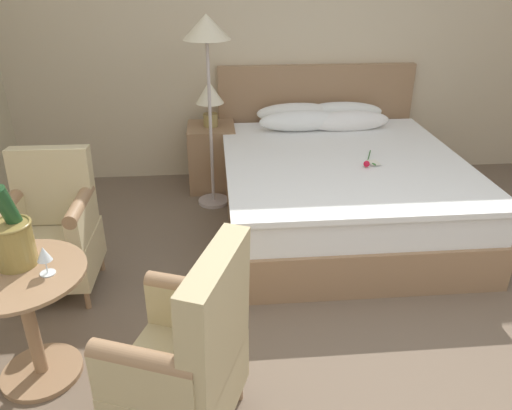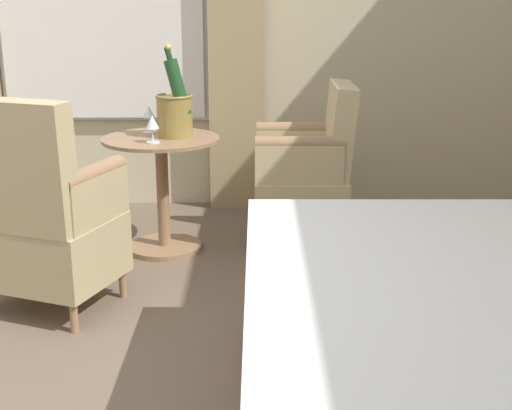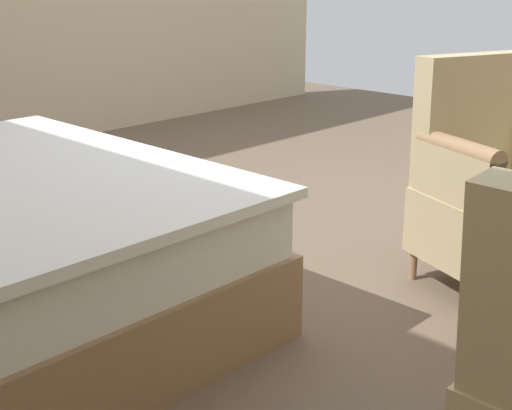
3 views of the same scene
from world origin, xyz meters
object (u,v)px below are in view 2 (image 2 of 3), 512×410
(wine_glass_near_bucket, at_px, (149,114))
(armchair_by_window, at_px, (309,174))
(wine_glass_near_edge, at_px, (152,124))
(side_table_round, at_px, (162,185))
(champagne_bucket, at_px, (175,109))
(armchair_facing_bed, at_px, (41,219))

(wine_glass_near_bucket, distance_m, armchair_by_window, 0.98)
(wine_glass_near_bucket, height_order, wine_glass_near_edge, wine_glass_near_bucket)
(side_table_round, distance_m, armchair_by_window, 0.84)
(side_table_round, distance_m, champagne_bucket, 0.43)
(wine_glass_near_bucket, distance_m, armchair_facing_bed, 1.08)
(champagne_bucket, bearing_deg, wine_glass_near_edge, -31.05)
(champagne_bucket, bearing_deg, wine_glass_near_bucket, -126.23)
(champagne_bucket, bearing_deg, armchair_facing_bed, -31.98)
(wine_glass_near_bucket, bearing_deg, side_table_round, 30.26)
(side_table_round, height_order, armchair_facing_bed, armchair_facing_bed)
(champagne_bucket, distance_m, armchair_facing_bed, 1.06)
(wine_glass_near_bucket, relative_size, armchair_facing_bed, 0.15)
(armchair_facing_bed, bearing_deg, wine_glass_near_edge, 147.78)
(armchair_by_window, bearing_deg, wine_glass_near_bucket, -92.59)
(champagne_bucket, bearing_deg, side_table_round, -76.71)
(wine_glass_near_bucket, distance_m, wine_glass_near_edge, 0.30)
(wine_glass_near_bucket, xyz_separation_m, armchair_by_window, (0.04, 0.92, -0.34))
(wine_glass_near_edge, distance_m, armchair_by_window, 0.95)
(side_table_round, height_order, wine_glass_near_edge, wine_glass_near_edge)
(armchair_by_window, height_order, armchair_facing_bed, armchair_facing_bed)
(wine_glass_near_edge, height_order, armchair_facing_bed, armchair_facing_bed)
(side_table_round, distance_m, wine_glass_near_edge, 0.41)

